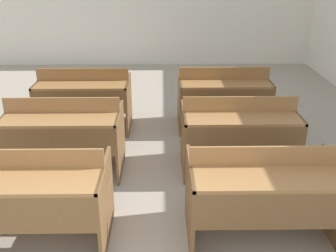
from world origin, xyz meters
name	(u,v)px	position (x,y,z in m)	size (l,w,h in m)	color
bench_front_left	(29,195)	(-0.76, 1.41, 0.46)	(1.23, 0.76, 0.85)	brown
bench_front_right	(265,191)	(1.13, 1.43, 0.46)	(1.23, 0.76, 0.85)	brown
bench_second_left	(64,133)	(-0.76, 2.62, 0.46)	(1.23, 0.76, 0.85)	brown
bench_second_right	(239,131)	(1.14, 2.62, 0.46)	(1.23, 0.76, 0.85)	brown
bench_third_left	(84,97)	(-0.76, 3.81, 0.46)	(1.23, 0.76, 0.85)	brown
bench_third_right	(223,96)	(1.15, 3.83, 0.46)	(1.23, 0.76, 0.85)	brown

